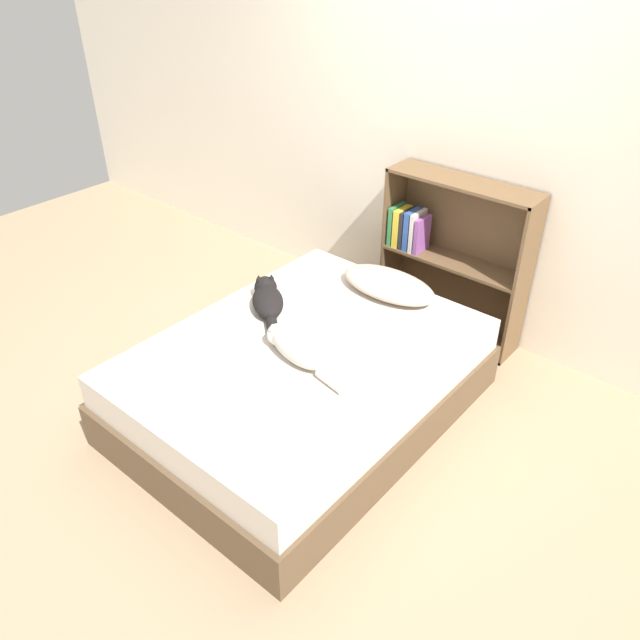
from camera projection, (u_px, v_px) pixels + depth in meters
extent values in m
plane|color=#997F60|center=(304.00, 411.00, 3.60)|extent=(8.00, 8.00, 0.00)
cube|color=silver|center=(454.00, 138.00, 3.82)|extent=(8.00, 0.06, 2.50)
cube|color=brown|center=(304.00, 393.00, 3.53)|extent=(1.43, 1.92, 0.26)
cube|color=beige|center=(303.00, 361.00, 3.41)|extent=(1.39, 1.86, 0.20)
ellipsoid|color=#B29E8E|center=(388.00, 284.00, 3.79)|extent=(0.63, 0.33, 0.12)
ellipsoid|color=beige|center=(297.00, 348.00, 3.21)|extent=(0.42, 0.22, 0.16)
sphere|color=beige|center=(278.00, 334.00, 3.32)|extent=(0.12, 0.12, 0.12)
cone|color=beige|center=(272.00, 327.00, 3.27)|extent=(0.04, 0.04, 0.03)
cone|color=beige|center=(282.00, 322.00, 3.30)|extent=(0.04, 0.04, 0.03)
cylinder|color=beige|center=(331.00, 381.00, 3.07)|extent=(0.19, 0.09, 0.06)
ellipsoid|color=black|center=(268.00, 301.00, 3.63)|extent=(0.37, 0.36, 0.12)
sphere|color=black|center=(266.00, 288.00, 3.74)|extent=(0.14, 0.14, 0.14)
cone|color=black|center=(259.00, 278.00, 3.69)|extent=(0.04, 0.04, 0.03)
cone|color=black|center=(271.00, 276.00, 3.70)|extent=(0.04, 0.04, 0.03)
cylinder|color=black|center=(272.00, 327.00, 3.45)|extent=(0.16, 0.15, 0.06)
cube|color=brown|center=(393.00, 240.00, 4.25)|extent=(0.02, 0.26, 1.07)
cube|color=brown|center=(523.00, 285.00, 3.75)|extent=(0.02, 0.26, 1.07)
cube|color=brown|center=(445.00, 329.00, 4.29)|extent=(0.96, 0.26, 0.02)
cube|color=brown|center=(464.00, 182.00, 3.71)|extent=(0.96, 0.26, 0.02)
cube|color=brown|center=(454.00, 261.00, 4.00)|extent=(0.92, 0.26, 0.02)
cube|color=brown|center=(463.00, 254.00, 4.08)|extent=(0.96, 0.02, 1.07)
cube|color=#337F47|center=(396.00, 224.00, 4.13)|extent=(0.03, 0.16, 0.26)
cube|color=gold|center=(402.00, 226.00, 4.11)|extent=(0.04, 0.16, 0.26)
cube|color=#232328|center=(407.00, 228.00, 4.08)|extent=(0.02, 0.16, 0.26)
cube|color=#2D519E|center=(412.00, 229.00, 4.06)|extent=(0.04, 0.16, 0.26)
cube|color=beige|center=(417.00, 231.00, 4.04)|extent=(0.03, 0.16, 0.27)
cube|color=#8C4C99|center=(422.00, 235.00, 4.03)|extent=(0.03, 0.16, 0.24)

